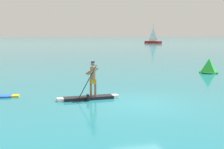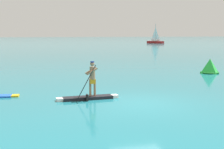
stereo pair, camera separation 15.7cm
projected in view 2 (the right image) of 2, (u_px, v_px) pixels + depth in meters
name	position (u px, v px, depth m)	size (l,w,h in m)	color
ground	(142.00, 103.00, 13.65)	(440.00, 440.00, 0.00)	#1E727F
paddleboarder_mid_center	(89.00, 91.00, 14.43)	(2.98, 0.82, 1.80)	black
race_marker_buoy	(210.00, 67.00, 23.74)	(1.44, 1.44, 1.13)	green
sailboat_right_horizon	(155.00, 41.00, 91.82)	(4.05, 5.37, 5.83)	#A51E1E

